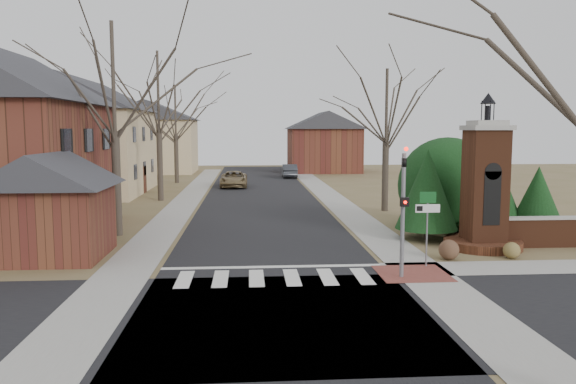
{
  "coord_description": "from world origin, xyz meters",
  "views": [
    {
      "loc": [
        -0.84,
        -17.63,
        5.0
      ],
      "look_at": [
        0.83,
        6.0,
        2.33
      ],
      "focal_mm": 35.0,
      "sensor_mm": 36.0,
      "label": 1
    }
  ],
  "objects": [
    {
      "name": "curb_apron",
      "position": [
        4.8,
        1.0,
        0.01
      ],
      "size": [
        2.4,
        2.4,
        0.02
      ],
      "primitive_type": "cube",
      "color": "brown",
      "rests_on": "ground"
    },
    {
      "name": "ground",
      "position": [
        0.0,
        0.0,
        0.0
      ],
      "size": [
        120.0,
        120.0,
        0.0
      ],
      "primitive_type": "plane",
      "color": "brown",
      "rests_on": "ground"
    },
    {
      "name": "stop_bar",
      "position": [
        0.0,
        2.3,
        0.01
      ],
      "size": [
        8.0,
        0.35,
        0.02
      ],
      "primitive_type": "cube",
      "color": "silver",
      "rests_on": "ground"
    },
    {
      "name": "brick_gate_monument",
      "position": [
        9.0,
        4.99,
        2.17
      ],
      "size": [
        3.2,
        3.2,
        6.47
      ],
      "color": "#5A2D1A",
      "rests_on": "ground"
    },
    {
      "name": "evergreen_far",
      "position": [
        12.5,
        7.2,
        1.9
      ],
      "size": [
        2.4,
        2.4,
        3.3
      ],
      "color": "#473D33",
      "rests_on": "ground"
    },
    {
      "name": "bare_tree_3",
      "position": [
        7.5,
        16.0,
        6.69
      ],
      "size": [
        7.0,
        7.0,
        9.7
      ],
      "color": "#473D33",
      "rests_on": "ground"
    },
    {
      "name": "garage_left",
      "position": [
        -8.52,
        4.49,
        2.24
      ],
      "size": [
        4.8,
        4.8,
        4.29
      ],
      "color": "brown",
      "rests_on": "ground"
    },
    {
      "name": "house_stucco_left",
      "position": [
        -13.5,
        27.0,
        4.59
      ],
      "size": [
        9.8,
        12.8,
        9.28
      ],
      "color": "beige",
      "rests_on": "ground"
    },
    {
      "name": "traffic_signal_pole",
      "position": [
        4.3,
        0.57,
        2.59
      ],
      "size": [
        0.28,
        0.41,
        4.5
      ],
      "color": "slate",
      "rests_on": "ground"
    },
    {
      "name": "bare_tree_2",
      "position": [
        -7.5,
        35.0,
        7.03
      ],
      "size": [
        7.35,
        7.35,
        10.19
      ],
      "color": "#473D33",
      "rests_on": "ground"
    },
    {
      "name": "pickup_truck",
      "position": [
        -2.11,
        30.86,
        0.68
      ],
      "size": [
        2.28,
        4.92,
        1.37
      ],
      "primitive_type": "imported",
      "rotation": [
        0.0,
        0.0,
        -0.0
      ],
      "color": "olive",
      "rests_on": "ground"
    },
    {
      "name": "bare_tree_0",
      "position": [
        -7.0,
        9.0,
        7.7
      ],
      "size": [
        8.05,
        8.05,
        11.15
      ],
      "color": "#473D33",
      "rests_on": "ground"
    },
    {
      "name": "evergreen_near",
      "position": [
        7.2,
        7.0,
        2.3
      ],
      "size": [
        2.8,
        2.8,
        4.1
      ],
      "color": "#473D33",
      "rests_on": "ground"
    },
    {
      "name": "dry_shrub_right",
      "position": [
        9.3,
        3.0,
        0.32
      ],
      "size": [
        0.65,
        0.65,
        0.65
      ],
      "primitive_type": "sphere",
      "color": "olive",
      "rests_on": "ground"
    },
    {
      "name": "bare_tree_1",
      "position": [
        -7.0,
        22.0,
        8.03
      ],
      "size": [
        8.4,
        8.4,
        11.64
      ],
      "color": "#473D33",
      "rests_on": "ground"
    },
    {
      "name": "cross_street",
      "position": [
        0.0,
        -3.0,
        0.01
      ],
      "size": [
        120.0,
        8.0,
        0.01
      ],
      "primitive_type": "cube",
      "color": "black",
      "rests_on": "ground"
    },
    {
      "name": "sidewalk_right_main",
      "position": [
        5.2,
        22.0,
        0.01
      ],
      "size": [
        2.0,
        60.0,
        0.02
      ],
      "primitive_type": "cube",
      "color": "gray",
      "rests_on": "ground"
    },
    {
      "name": "evergreen_mid",
      "position": [
        10.5,
        8.2,
        2.6
      ],
      "size": [
        3.4,
        3.4,
        4.7
      ],
      "color": "#473D33",
      "rests_on": "ground"
    },
    {
      "name": "sign_post",
      "position": [
        5.59,
        1.99,
        1.95
      ],
      "size": [
        0.9,
        0.07,
        2.75
      ],
      "color": "slate",
      "rests_on": "ground"
    },
    {
      "name": "evergreen_mass",
      "position": [
        9.0,
        9.5,
        2.4
      ],
      "size": [
        4.8,
        4.8,
        4.8
      ],
      "primitive_type": "sphere",
      "color": "black",
      "rests_on": "ground"
    },
    {
      "name": "sidewalk_left",
      "position": [
        -5.2,
        22.0,
        0.01
      ],
      "size": [
        2.0,
        60.0,
        0.02
      ],
      "primitive_type": "cube",
      "color": "gray",
      "rests_on": "ground"
    },
    {
      "name": "dry_shrub_left",
      "position": [
        6.81,
        3.0,
        0.39
      ],
      "size": [
        0.78,
        0.78,
        0.78
      ],
      "primitive_type": "sphere",
      "color": "brown",
      "rests_on": "ground"
    },
    {
      "name": "main_street",
      "position": [
        0.0,
        22.0,
        0.01
      ],
      "size": [
        8.0,
        70.0,
        0.01
      ],
      "primitive_type": "cube",
      "color": "black",
      "rests_on": "ground"
    },
    {
      "name": "house_distant_right",
      "position": [
        7.99,
        47.99,
        3.65
      ],
      "size": [
        8.8,
        8.8,
        7.3
      ],
      "color": "brown",
      "rests_on": "ground"
    },
    {
      "name": "crosswalk_zone",
      "position": [
        0.0,
        0.8,
        0.01
      ],
      "size": [
        8.0,
        2.2,
        0.02
      ],
      "primitive_type": "cube",
      "color": "silver",
      "rests_on": "ground"
    },
    {
      "name": "house_distant_left",
      "position": [
        -12.01,
        48.0,
        4.25
      ],
      "size": [
        10.8,
        8.8,
        8.53
      ],
      "color": "beige",
      "rests_on": "ground"
    },
    {
      "name": "distant_car",
      "position": [
        3.4,
        40.1,
        0.69
      ],
      "size": [
        1.51,
        4.21,
        1.38
      ],
      "primitive_type": "imported",
      "rotation": [
        0.0,
        0.0,
        3.13
      ],
      "color": "#383B41",
      "rests_on": "ground"
    }
  ]
}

